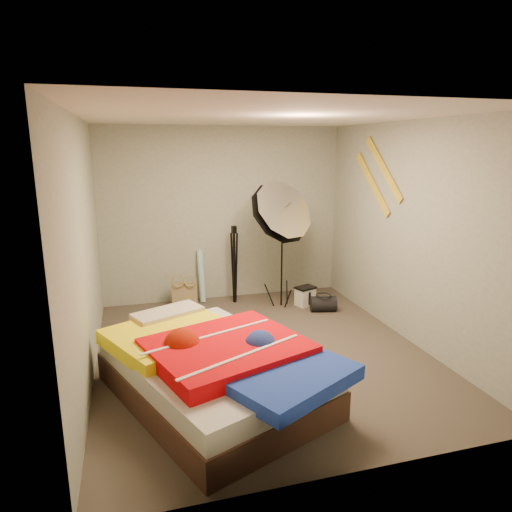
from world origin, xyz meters
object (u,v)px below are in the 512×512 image
object	(u,v)px
tote_bag	(185,295)
camera_case	(305,297)
wrapping_roll	(201,276)
bed	(214,368)
duffel_bag	(323,304)
camera_tripod	(234,259)
photo_umbrella	(279,214)

from	to	relation	value
tote_bag	camera_case	bearing A→B (deg)	-5.21
camera_case	tote_bag	bearing A→B (deg)	146.00
tote_bag	camera_case	size ratio (longest dim) A/B	1.39
wrapping_roll	bed	size ratio (longest dim) A/B	0.32
wrapping_roll	camera_case	size ratio (longest dim) A/B	2.96
tote_bag	duffel_bag	size ratio (longest dim) A/B	1.02
camera_tripod	photo_umbrella	bearing A→B (deg)	-43.01
duffel_bag	photo_umbrella	size ratio (longest dim) A/B	0.19
duffel_bag	photo_umbrella	bearing A→B (deg)	172.02
camera_case	photo_umbrella	world-z (taller)	photo_umbrella
camera_case	camera_tripod	distance (m)	1.15
duffel_bag	bed	world-z (taller)	bed
wrapping_roll	bed	world-z (taller)	wrapping_roll
photo_umbrella	camera_tripod	bearing A→B (deg)	136.99
photo_umbrella	camera_tripod	xyz separation A→B (m)	(-0.51, 0.47, -0.70)
tote_bag	bed	distance (m)	2.49
camera_case	camera_tripod	xyz separation A→B (m)	(-0.94, 0.40, 0.52)
wrapping_roll	camera_tripod	bearing A→B (deg)	-22.41
duffel_bag	camera_tripod	distance (m)	1.40
camera_case	photo_umbrella	distance (m)	1.29
photo_umbrella	camera_tripod	distance (m)	0.98
wrapping_roll	photo_umbrella	world-z (taller)	photo_umbrella
wrapping_roll	camera_case	bearing A→B (deg)	-23.05
bed	photo_umbrella	size ratio (longest dim) A/B	1.27
camera_tripod	wrapping_roll	bearing A→B (deg)	157.59
duffel_bag	photo_umbrella	world-z (taller)	photo_umbrella
tote_bag	photo_umbrella	xyz separation A→B (m)	(1.23, -0.47, 1.17)
bed	camera_tripod	xyz separation A→B (m)	(0.76, 2.49, 0.35)
tote_bag	bed	world-z (taller)	bed
tote_bag	bed	bearing A→B (deg)	-82.43
bed	photo_umbrella	distance (m)	2.60
tote_bag	wrapping_roll	xyz separation A→B (m)	(0.27, 0.19, 0.20)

